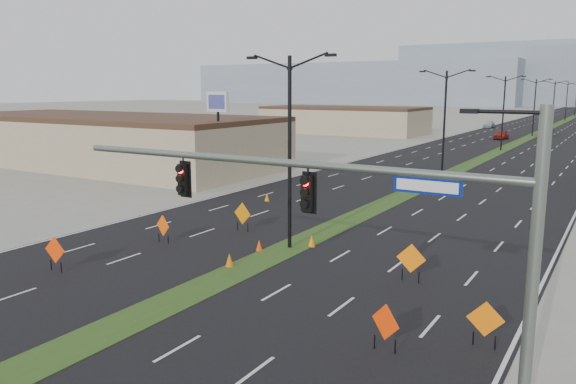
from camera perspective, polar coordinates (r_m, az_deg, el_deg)
The scene contains 29 objects.
ground at distance 21.31m, azimuth -17.26°, elevation -13.15°, with size 600.00×600.00×0.00m, color gray.
road_surface at distance 113.98m, azimuth 23.83°, elevation 5.36°, with size 25.00×400.00×0.02m, color black.
median_strip at distance 113.98m, azimuth 23.83°, elevation 5.36°, with size 2.00×400.00×0.04m, color #254217.
building_sw_near at distance 65.96m, azimuth -18.13°, elevation 4.84°, with size 40.00×16.00×5.00m, color tan.
building_sw_far at distance 108.55m, azimuth 5.71°, elevation 7.18°, with size 30.00×14.00×4.50m, color tan.
mesa_west at distance 322.31m, azimuth 6.71°, elevation 10.86°, with size 180.00×50.00×22.00m, color gray.
mesa_backdrop at distance 335.80m, azimuth 24.10°, elevation 10.87°, with size 140.00×50.00×32.00m, color gray.
signal_mast at distance 16.41m, azimuth 7.67°, elevation -2.21°, with size 16.30×0.60×8.00m.
streetlight_0 at distance 29.01m, azimuth 0.17°, elevation 4.63°, with size 5.15×0.24×10.02m.
streetlight_1 at distance 54.85m, azimuth 15.61°, elevation 7.00°, with size 5.15×0.24×10.02m.
streetlight_2 at distance 82.11m, azimuth 21.04°, elevation 7.72°, with size 5.15×0.24×10.02m.
streetlight_3 at distance 109.75m, azimuth 23.75°, elevation 8.05°, with size 5.15×0.24×10.02m.
streetlight_4 at distance 137.54m, azimuth 25.38°, elevation 8.24°, with size 5.15×0.24×10.02m.
streetlight_5 at distance 165.39m, azimuth 26.45°, elevation 8.36°, with size 5.15×0.24×10.02m.
streetlight_6 at distance 193.29m, azimuth 27.22°, elevation 8.45°, with size 5.15×0.24×10.02m.
car_left at distance 100.82m, azimuth 20.84°, elevation 5.45°, with size 1.77×4.41×1.50m, color maroon.
car_mid at distance 112.07m, azimuth 24.76°, elevation 5.63°, with size 1.67×4.79×1.58m, color black.
car_far at distance 130.68m, azimuth 19.74°, elevation 6.47°, with size 1.86×4.58×1.33m, color #B6BCC1.
construction_sign_0 at distance 28.13m, azimuth -22.59°, elevation -5.58°, with size 1.25×0.12×1.67m.
construction_sign_1 at distance 31.53m, azimuth -12.58°, elevation -3.46°, with size 1.15×0.33×1.57m.
construction_sign_2 at distance 33.32m, azimuth -4.66°, elevation -2.29°, with size 1.30×0.26×1.75m.
construction_sign_3 at distance 25.20m, azimuth 12.40°, elevation -6.73°, with size 1.30×0.13×1.73m.
construction_sign_4 at distance 18.70m, azimuth 9.87°, elevation -13.06°, with size 1.12×0.55×1.62m.
construction_sign_5 at distance 19.76m, azimuth 19.42°, elevation -12.24°, with size 1.19×0.25×1.59m.
cone_0 at distance 29.44m, azimuth -2.95°, elevation -5.44°, with size 0.36×0.36×0.61m, color #F84005.
cone_1 at distance 26.94m, azimuth -5.97°, elevation -6.92°, with size 0.41×0.41×0.69m, color #D96604.
cone_2 at distance 30.17m, azimuth 2.42°, elevation -5.00°, with size 0.39×0.39×0.66m, color orange.
cone_3 at distance 42.26m, azimuth -2.15°, elevation -0.53°, with size 0.37×0.37×0.62m, color orange.
pole_sign_west at distance 50.64m, azimuth -7.14°, elevation 8.30°, with size 2.66×0.84×8.10m.
Camera 1 is at (14.94, -12.69, 8.36)m, focal length 35.00 mm.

